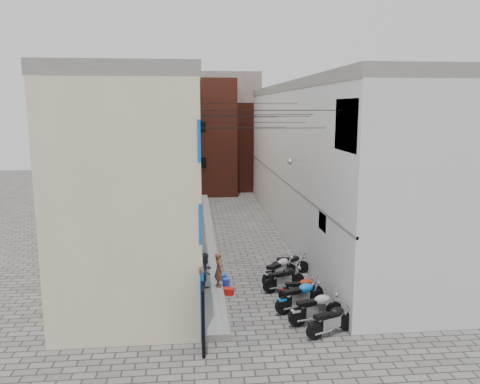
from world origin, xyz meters
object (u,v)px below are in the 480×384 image
object	(u,v)px
red_crate	(228,291)
person_b	(206,271)
motorcycle_c	(301,295)
motorcycle_e	(284,277)
water_jug_near	(226,284)
motorcycle_d	(301,288)
motorcycle_a	(332,319)
motorcycle_b	(316,306)
water_jug_far	(223,280)
motorcycle_f	(279,268)
motorcycle_g	(290,262)
person_a	(219,270)

from	to	relation	value
red_crate	person_b	bearing A→B (deg)	178.92
motorcycle_c	motorcycle_e	world-z (taller)	motorcycle_c
water_jug_near	motorcycle_d	bearing A→B (deg)	-26.60
motorcycle_a	motorcycle_d	bearing A→B (deg)	165.55
motorcycle_b	water_jug_far	xyz separation A→B (m)	(-3.08, 3.88, -0.36)
motorcycle_b	motorcycle_e	size ratio (longest dim) A/B	1.09
motorcycle_f	motorcycle_g	xyz separation A→B (m)	(0.69, 1.03, -0.10)
person_b	person_a	bearing A→B (deg)	-28.47
motorcycle_e	person_b	bearing A→B (deg)	-107.18
motorcycle_b	person_b	size ratio (longest dim) A/B	1.39
motorcycle_e	water_jug_far	world-z (taller)	motorcycle_e
motorcycle_b	motorcycle_d	size ratio (longest dim) A/B	1.18
motorcycle_f	water_jug_far	size ratio (longest dim) A/B	4.01
motorcycle_a	motorcycle_d	size ratio (longest dim) A/B	1.09
motorcycle_a	person_b	world-z (taller)	person_b
motorcycle_f	person_b	bearing A→B (deg)	-109.06
motorcycle_g	person_b	xyz separation A→B (m)	(-3.96, -2.23, 0.51)
motorcycle_f	person_a	xyz separation A→B (m)	(-2.73, -0.92, 0.36)
motorcycle_g	water_jug_near	size ratio (longest dim) A/B	3.81
water_jug_far	red_crate	size ratio (longest dim) A/B	1.24
motorcycle_g	person_a	world-z (taller)	person_a
motorcycle_b	water_jug_far	size ratio (longest dim) A/B	4.06
motorcycle_a	motorcycle_b	distance (m)	0.97
person_a	motorcycle_d	bearing A→B (deg)	-122.71
red_crate	motorcycle_d	bearing A→B (deg)	-16.79
person_a	red_crate	distance (m)	0.97
motorcycle_b	motorcycle_e	xyz separation A→B (m)	(-0.55, 3.12, -0.05)
water_jug_far	person_a	bearing A→B (deg)	-107.00
motorcycle_c	motorcycle_g	distance (m)	4.07
motorcycle_a	motorcycle_g	distance (m)	6.06
motorcycle_d	person_a	world-z (taller)	person_a
motorcycle_b	motorcycle_g	world-z (taller)	motorcycle_b
motorcycle_e	motorcycle_f	distance (m)	0.98
person_a	red_crate	bearing A→B (deg)	-141.61
motorcycle_d	person_b	xyz separation A→B (m)	(-3.76, 0.88, 0.50)
motorcycle_b	motorcycle_f	world-z (taller)	motorcycle_b
motorcycle_g	red_crate	distance (m)	3.80
water_jug_far	red_crate	bearing A→B (deg)	-81.23
motorcycle_b	motorcycle_c	size ratio (longest dim) A/B	0.99
motorcycle_b	motorcycle_f	bearing A→B (deg)	172.86
motorcycle_g	motorcycle_e	bearing A→B (deg)	-15.36
water_jug_near	person_a	bearing A→B (deg)	-139.36
motorcycle_f	motorcycle_d	bearing A→B (deg)	-25.93
motorcycle_e	water_jug_near	bearing A→B (deg)	-119.22
motorcycle_b	person_a	size ratio (longest dim) A/B	1.49
motorcycle_a	red_crate	size ratio (longest dim) A/B	4.66
motorcycle_e	motorcycle_f	bearing A→B (deg)	159.90
water_jug_near	red_crate	world-z (taller)	water_jug_near
motorcycle_a	motorcycle_e	bearing A→B (deg)	170.18
water_jug_far	motorcycle_d	bearing A→B (deg)	-31.78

